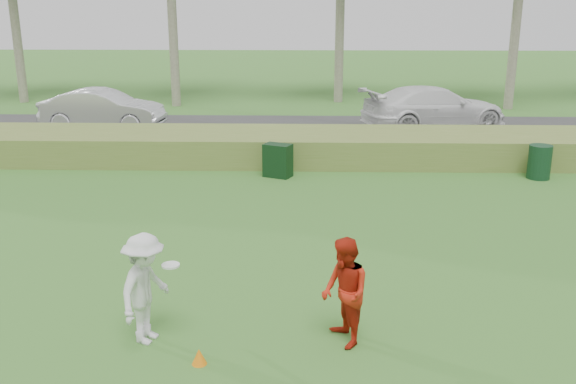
{
  "coord_description": "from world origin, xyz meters",
  "views": [
    {
      "loc": [
        0.33,
        -8.23,
        4.96
      ],
      "look_at": [
        0.0,
        4.0,
        1.3
      ],
      "focal_mm": 40.0,
      "sensor_mm": 36.0,
      "label": 1
    }
  ],
  "objects_px": {
    "player_red": "(345,293)",
    "car_mid": "(103,109)",
    "cone_orange": "(199,356)",
    "car_right": "(434,108)",
    "trash_bin": "(539,162)",
    "player_white": "(145,289)",
    "utility_cabinet": "(278,160)"
  },
  "relations": [
    {
      "from": "player_red",
      "to": "car_mid",
      "type": "bearing_deg",
      "value": -170.67
    },
    {
      "from": "cone_orange",
      "to": "car_right",
      "type": "relative_size",
      "value": 0.04
    },
    {
      "from": "trash_bin",
      "to": "car_mid",
      "type": "relative_size",
      "value": 0.21
    },
    {
      "from": "player_red",
      "to": "car_mid",
      "type": "relative_size",
      "value": 0.35
    },
    {
      "from": "player_red",
      "to": "trash_bin",
      "type": "distance_m",
      "value": 11.36
    },
    {
      "from": "trash_bin",
      "to": "player_white",
      "type": "bearing_deg",
      "value": -133.8
    },
    {
      "from": "player_white",
      "to": "car_mid",
      "type": "distance_m",
      "value": 17.27
    },
    {
      "from": "player_red",
      "to": "utility_cabinet",
      "type": "distance_m",
      "value": 9.62
    },
    {
      "from": "utility_cabinet",
      "to": "trash_bin",
      "type": "distance_m",
      "value": 7.57
    },
    {
      "from": "cone_orange",
      "to": "car_mid",
      "type": "distance_m",
      "value": 18.19
    },
    {
      "from": "player_white",
      "to": "cone_orange",
      "type": "relative_size",
      "value": 7.18
    },
    {
      "from": "player_white",
      "to": "player_red",
      "type": "relative_size",
      "value": 1.03
    },
    {
      "from": "car_mid",
      "to": "car_right",
      "type": "bearing_deg",
      "value": -83.95
    },
    {
      "from": "player_white",
      "to": "car_mid",
      "type": "bearing_deg",
      "value": 36.83
    },
    {
      "from": "car_mid",
      "to": "car_right",
      "type": "height_order",
      "value": "car_right"
    },
    {
      "from": "car_mid",
      "to": "player_red",
      "type": "bearing_deg",
      "value": -147.95
    },
    {
      "from": "cone_orange",
      "to": "car_right",
      "type": "distance_m",
      "value": 18.59
    },
    {
      "from": "trash_bin",
      "to": "car_mid",
      "type": "bearing_deg",
      "value": 155.3
    },
    {
      "from": "player_white",
      "to": "car_right",
      "type": "relative_size",
      "value": 0.3
    },
    {
      "from": "cone_orange",
      "to": "trash_bin",
      "type": "height_order",
      "value": "trash_bin"
    },
    {
      "from": "player_red",
      "to": "car_mid",
      "type": "height_order",
      "value": "player_red"
    },
    {
      "from": "cone_orange",
      "to": "utility_cabinet",
      "type": "xyz_separation_m",
      "value": [
        0.69,
        10.15,
        0.37
      ]
    },
    {
      "from": "player_red",
      "to": "cone_orange",
      "type": "distance_m",
      "value": 2.29
    },
    {
      "from": "player_white",
      "to": "car_mid",
      "type": "height_order",
      "value": "player_white"
    },
    {
      "from": "car_right",
      "to": "player_red",
      "type": "bearing_deg",
      "value": 147.73
    },
    {
      "from": "player_white",
      "to": "cone_orange",
      "type": "distance_m",
      "value": 1.32
    },
    {
      "from": "cone_orange",
      "to": "utility_cabinet",
      "type": "relative_size",
      "value": 0.25
    },
    {
      "from": "car_mid",
      "to": "cone_orange",
      "type": "bearing_deg",
      "value": -154.72
    },
    {
      "from": "player_white",
      "to": "car_right",
      "type": "distance_m",
      "value": 18.31
    },
    {
      "from": "utility_cabinet",
      "to": "car_mid",
      "type": "xyz_separation_m",
      "value": [
        -7.21,
        6.81,
        0.36
      ]
    },
    {
      "from": "player_red",
      "to": "cone_orange",
      "type": "bearing_deg",
      "value": -91.34
    },
    {
      "from": "player_white",
      "to": "cone_orange",
      "type": "xyz_separation_m",
      "value": [
        0.88,
        -0.64,
        -0.74
      ]
    }
  ]
}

